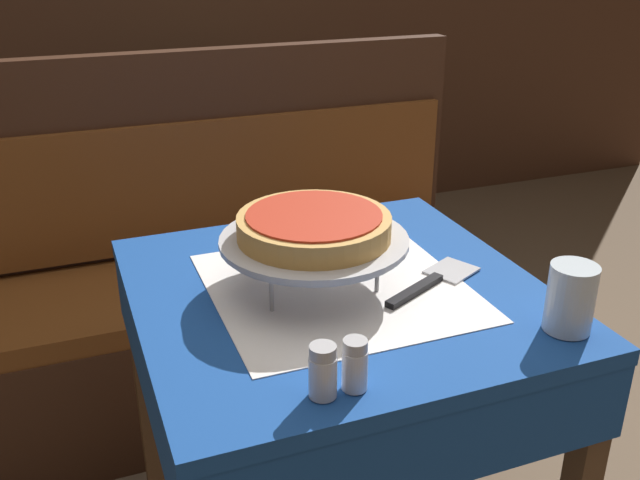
{
  "coord_description": "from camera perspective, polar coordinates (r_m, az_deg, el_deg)",
  "views": [
    {
      "loc": [
        -0.45,
        -1.09,
        1.4
      ],
      "look_at": [
        -0.04,
        -0.02,
        0.89
      ],
      "focal_mm": 40.0,
      "sensor_mm": 36.0,
      "label": 1
    }
  ],
  "objects": [
    {
      "name": "booth_bench",
      "position": [
        2.25,
        -6.16,
        -5.06
      ],
      "size": [
        1.51,
        0.5,
        1.07
      ],
      "color": "#3D2316",
      "rests_on": "ground_plane"
    },
    {
      "name": "pizza_server",
      "position": [
        1.35,
        8.88,
        -3.31
      ],
      "size": [
        0.24,
        0.15,
        0.01
      ],
      "color": "#BCBCC1",
      "rests_on": "dining_table_front"
    },
    {
      "name": "dining_table_rear",
      "position": [
        2.95,
        -8.16,
        9.52
      ],
      "size": [
        0.69,
        0.69,
        0.79
      ],
      "color": "#1E6B33",
      "rests_on": "ground_plane"
    },
    {
      "name": "pepper_shaker",
      "position": [
        1.04,
        2.8,
        -9.94
      ],
      "size": [
        0.04,
        0.04,
        0.08
      ],
      "color": "silver",
      "rests_on": "dining_table_front"
    },
    {
      "name": "pizza_pan_stand",
      "position": [
        1.29,
        -0.48,
        -0.18
      ],
      "size": [
        0.34,
        0.34,
        0.1
      ],
      "color": "#ADADB2",
      "rests_on": "dining_table_front"
    },
    {
      "name": "dining_table_front",
      "position": [
        1.39,
        1.34,
        -7.81
      ],
      "size": [
        0.74,
        0.74,
        0.78
      ],
      "color": "#194799",
      "rests_on": "ground_plane"
    },
    {
      "name": "deep_dish_pizza",
      "position": [
        1.28,
        -0.48,
        1.17
      ],
      "size": [
        0.28,
        0.28,
        0.05
      ],
      "color": "tan",
      "rests_on": "pizza_pan_stand"
    },
    {
      "name": "water_glass_near",
      "position": [
        1.24,
        19.41,
        -4.4
      ],
      "size": [
        0.08,
        0.08,
        0.12
      ],
      "color": "silver",
      "rests_on": "dining_table_front"
    },
    {
      "name": "condiment_caddy",
      "position": [
        2.9,
        -8.57,
        12.26
      ],
      "size": [
        0.15,
        0.15,
        0.17
      ],
      "color": "black",
      "rests_on": "dining_table_rear"
    },
    {
      "name": "salt_shaker",
      "position": [
        1.02,
        0.23,
        -10.47
      ],
      "size": [
        0.04,
        0.04,
        0.08
      ],
      "color": "silver",
      "rests_on": "dining_table_front"
    }
  ]
}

